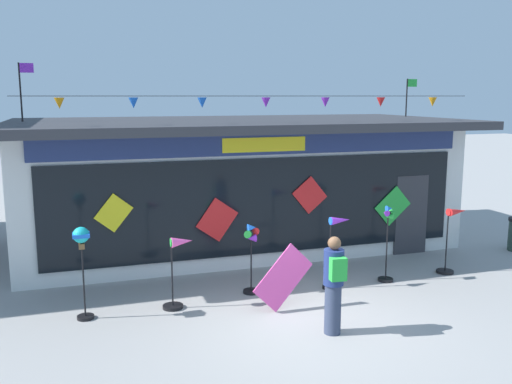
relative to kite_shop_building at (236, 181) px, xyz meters
name	(u,v)px	position (x,y,z in m)	size (l,w,h in m)	color
ground_plane	(311,322)	(-0.21, -5.58, -1.71)	(80.00, 80.00, 0.00)	#9E9B99
kite_shop_building	(236,181)	(0.00, 0.00, 0.00)	(11.30, 5.82, 4.73)	silver
wind_spinner_far_left	(82,249)	(-4.03, -4.21, -0.42)	(0.30, 0.30, 1.70)	black
wind_spinner_left	(178,266)	(-2.33, -4.19, -0.89)	(0.61, 0.39, 1.38)	black
wind_spinner_center_left	(252,250)	(-0.79, -3.88, -0.80)	(0.38, 0.33, 1.45)	black
wind_spinner_center_right	(337,240)	(0.98, -4.11, -0.67)	(0.59, 0.29, 1.53)	black
wind_spinner_right	(388,241)	(2.21, -4.07, -0.81)	(0.33, 0.33, 1.68)	black
wind_spinner_far_right	(452,235)	(3.93, -3.97, -0.83)	(0.69, 0.38, 1.49)	black
person_near_camera	(334,283)	(-0.07, -6.16, -0.82)	(0.34, 0.46, 1.68)	#333D56
display_kite_on_ground	(283,278)	(-0.48, -4.89, -1.09)	(0.63, 0.03, 1.14)	#EA4CA3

